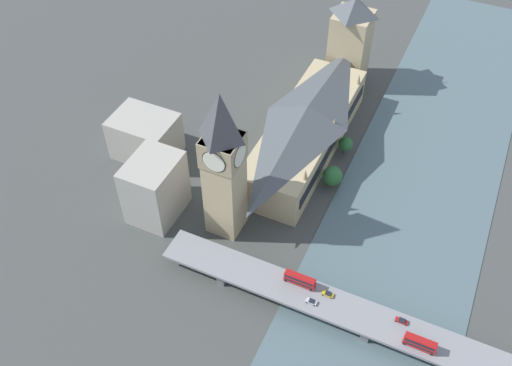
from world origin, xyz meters
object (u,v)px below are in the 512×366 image
at_px(car_southbound_lead, 328,294).
at_px(double_decker_bus_lead, 420,343).
at_px(road_bridge, 370,321).
at_px(double_decker_bus_mid, 300,280).
at_px(parliament_hall, 306,128).
at_px(victoria_tower, 350,42).
at_px(car_northbound_lead, 312,302).
at_px(car_southbound_mid, 402,321).
at_px(clock_tower, 223,163).

bearing_deg(car_southbound_lead, double_decker_bus_lead, 169.52).
xyz_separation_m(road_bridge, double_decker_bus_mid, (27.82, -3.03, 3.83)).
xyz_separation_m(parliament_hall, victoria_tower, (0.05, -58.82, 10.94)).
relative_size(road_bridge, car_northbound_lead, 40.74).
bearing_deg(car_southbound_mid, road_bridge, 18.71).
height_order(double_decker_bus_lead, car_southbound_mid, double_decker_bus_lead).
bearing_deg(car_southbound_lead, parliament_hall, -63.24).
relative_size(double_decker_bus_lead, car_southbound_mid, 2.47).
distance_m(clock_tower, road_bridge, 76.37).
bearing_deg(parliament_hall, car_southbound_mid, 130.97).
xyz_separation_m(road_bridge, car_northbound_lead, (21.03, 2.51, 1.83)).
bearing_deg(car_southbound_mid, car_northbound_lead, 10.74).
height_order(clock_tower, car_southbound_lead, clock_tower).
height_order(clock_tower, double_decker_bus_mid, clock_tower).
height_order(car_southbound_lead, car_southbound_mid, car_southbound_lead).
bearing_deg(road_bridge, double_decker_bus_lead, 168.67).
relative_size(road_bridge, double_decker_bus_lead, 14.72).
bearing_deg(car_southbound_lead, clock_tower, -20.31).
bearing_deg(road_bridge, car_northbound_lead, 6.81).
xyz_separation_m(road_bridge, car_southbound_mid, (-9.92, -3.36, 1.81)).
bearing_deg(car_northbound_lead, victoria_tower, -76.43).
relative_size(parliament_hall, car_southbound_mid, 20.77).
height_order(victoria_tower, car_northbound_lead, victoria_tower).
bearing_deg(double_decker_bus_lead, car_northbound_lead, -1.49).
height_order(double_decker_bus_lead, double_decker_bus_mid, double_decker_bus_mid).
relative_size(clock_tower, car_northbound_lead, 17.21).
distance_m(parliament_hall, road_bridge, 95.02).
xyz_separation_m(double_decker_bus_mid, car_northbound_lead, (-6.79, 5.54, -2.00)).
distance_m(car_southbound_lead, car_southbound_mid, 26.76).
relative_size(parliament_hall, double_decker_bus_lead, 8.42).
bearing_deg(car_southbound_lead, road_bridge, 170.41).
relative_size(double_decker_bus_lead, car_northbound_lead, 2.77).
distance_m(double_decker_bus_lead, car_southbound_lead, 35.00).
bearing_deg(parliament_hall, road_bridge, 125.10).
relative_size(clock_tower, car_southbound_lead, 16.41).
bearing_deg(car_northbound_lead, car_southbound_mid, -169.26).
distance_m(car_northbound_lead, car_southbound_mid, 31.49).
bearing_deg(parliament_hall, car_northbound_lead, 112.69).
relative_size(clock_tower, road_bridge, 0.42).
xyz_separation_m(parliament_hall, double_decker_bus_mid, (-26.66, 74.47, -3.56)).
height_order(parliament_hall, double_decker_bus_lead, parliament_hall).
distance_m(road_bridge, double_decker_bus_mid, 28.24).
relative_size(double_decker_bus_lead, car_southbound_lead, 2.64).
distance_m(victoria_tower, car_southbound_lead, 139.67).
bearing_deg(double_decker_bus_lead, car_southbound_lead, -10.48).
relative_size(clock_tower, double_decker_bus_lead, 6.22).
height_order(road_bridge, car_northbound_lead, car_northbound_lead).
xyz_separation_m(double_decker_bus_lead, double_decker_bus_mid, (45.35, -6.54, 0.03)).
bearing_deg(car_northbound_lead, double_decker_bus_mid, -39.20).
bearing_deg(victoria_tower, clock_tower, 83.90).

